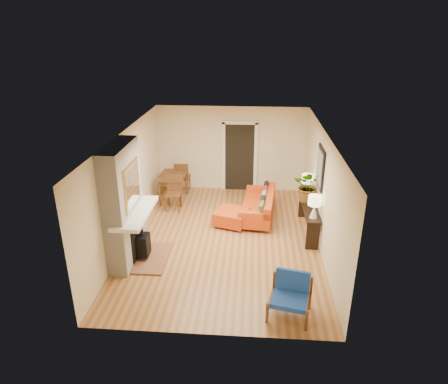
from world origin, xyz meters
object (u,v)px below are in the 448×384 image
at_px(dining_table, 175,180).
at_px(console_table, 309,211).
at_px(houseplant, 309,186).
at_px(blue_chair, 291,293).
at_px(lamp_near, 314,204).
at_px(sofa, 260,206).
at_px(ottoman, 232,216).
at_px(lamp_far, 307,182).

distance_m(dining_table, console_table, 4.03).
height_order(console_table, houseplant, houseplant).
height_order(blue_chair, houseplant, houseplant).
bearing_deg(lamp_near, houseplant, 90.62).
bearing_deg(console_table, lamp_near, -90.00).
bearing_deg(console_table, dining_table, 154.70).
xyz_separation_m(lamp_near, houseplant, (-0.01, 0.92, 0.08)).
bearing_deg(sofa, houseplant, -22.87).
bearing_deg(dining_table, ottoman, -40.31).
bearing_deg(lamp_far, sofa, 178.92).
xyz_separation_m(dining_table, houseplant, (3.63, -1.47, 0.51)).
height_order(dining_table, lamp_near, lamp_near).
distance_m(blue_chair, houseplant, 3.47).
height_order(blue_chair, dining_table, dining_table).
relative_size(sofa, lamp_far, 3.63).
xyz_separation_m(sofa, houseplant, (1.16, -0.49, 0.82)).
xyz_separation_m(sofa, dining_table, (-2.47, 0.98, 0.31)).
bearing_deg(ottoman, houseplant, -0.15).
bearing_deg(lamp_far, blue_chair, -100.09).
bearing_deg(blue_chair, lamp_near, 74.33).
distance_m(sofa, lamp_near, 1.98).
bearing_deg(houseplant, ottoman, 179.85).
bearing_deg(dining_table, console_table, -25.30).
bearing_deg(lamp_far, console_table, -90.00).
bearing_deg(houseplant, dining_table, 158.00).
distance_m(console_table, lamp_far, 0.87).
xyz_separation_m(sofa, lamp_near, (1.17, -1.41, 0.74)).
bearing_deg(lamp_near, console_table, 90.00).
xyz_separation_m(sofa, lamp_far, (1.17, -0.02, 0.74)).
height_order(dining_table, lamp_far, lamp_far).
bearing_deg(houseplant, console_table, -87.75).
bearing_deg(dining_table, sofa, -21.59).
distance_m(dining_table, houseplant, 3.95).
relative_size(ottoman, console_table, 0.53).
height_order(dining_table, houseplant, houseplant).
relative_size(ottoman, dining_table, 0.54).
bearing_deg(dining_table, lamp_far, -15.33).
xyz_separation_m(blue_chair, houseplant, (0.66, 3.32, 0.74)).
relative_size(console_table, houseplant, 2.22).
distance_m(blue_chair, console_table, 3.15).
height_order(ottoman, console_table, console_table).
xyz_separation_m(sofa, console_table, (1.17, -0.75, 0.25)).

